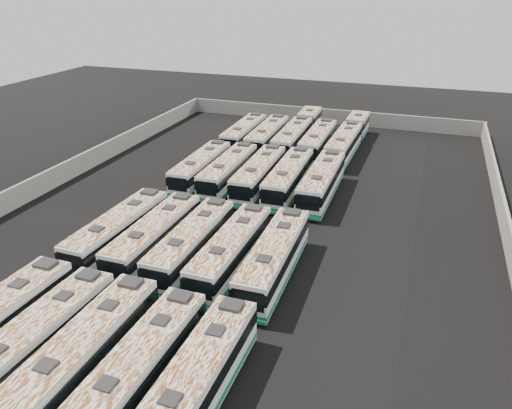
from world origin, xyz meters
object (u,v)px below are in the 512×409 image
bus_midback_center (259,175)px  bus_front_left (37,341)px  bus_back_far_right (349,138)px  bus_midfront_far_right (274,258)px  bus_front_far_right (196,383)px  bus_midback_right (289,178)px  bus_midfront_far_left (119,231)px  bus_back_right (318,142)px  bus_midfront_left (155,237)px  bus_back_left (267,137)px  bus_midfront_right (231,251)px  bus_front_center (84,354)px  bus_midfront_center (192,243)px  bus_midback_far_left (201,168)px  bus_back_center (298,132)px  bus_midback_left (228,171)px  bus_front_right (138,371)px  bus_midback_far_right (322,182)px  bus_back_far_left (244,134)px

bus_midback_center → bus_front_left: bearing=-97.9°
bus_back_far_right → bus_midfront_far_right: bearing=-88.9°
bus_front_far_right → bus_midback_right: (-3.41, 29.09, 0.05)m
bus_midfront_far_left → bus_back_right: size_ratio=0.99×
bus_midfront_left → bus_back_left: 29.03m
bus_midfront_right → bus_midfront_far_right: bus_midfront_far_right is taller
bus_front_center → bus_midfront_right: bearing=75.7°
bus_midfront_far_left → bus_back_right: bus_back_right is taller
bus_front_center → bus_midback_right: 29.44m
bus_front_left → bus_midfront_center: (3.30, 13.35, -0.01)m
bus_midback_far_left → bus_back_center: 17.88m
bus_midback_left → bus_back_left: size_ratio=0.98×
bus_front_right → bus_midback_far_left: bearing=109.6°
bus_front_far_right → bus_midfront_center: (-6.74, 13.26, -0.00)m
bus_midback_far_left → bus_midback_right: (9.91, 0.10, 0.07)m
bus_front_center → bus_midback_left: bearing=96.4°
bus_midfront_far_left → bus_midback_right: bearing=59.5°
bus_midfront_right → bus_midback_left: 17.17m
bus_midfront_far_left → bus_midfront_left: bearing=3.7°
bus_back_right → bus_back_far_right: 4.51m
bus_midfront_left → bus_midfront_right: (6.66, -0.10, -0.01)m
bus_midfront_far_right → bus_front_center: bearing=-118.3°
bus_front_far_right → bus_midback_far_right: size_ratio=0.97×
bus_midfront_far_right → bus_back_far_left: (-13.40, 29.31, -0.03)m
bus_midfront_far_left → bus_back_far_right: bearing=69.0°
bus_front_left → bus_midfront_far_right: bus_midfront_far_right is taller
bus_front_center → bus_midfront_far_right: 14.96m
bus_midfront_far_left → bus_midback_far_left: bus_midfront_far_left is taller
bus_front_far_right → bus_back_right: bus_back_right is taller
bus_midfront_left → bus_midback_far_right: 18.75m
bus_front_left → bus_midfront_left: size_ratio=1.00×
bus_midfront_center → bus_back_center: bearing=89.9°
bus_front_right → bus_midfront_far_left: (-10.04, 13.35, 0.01)m
bus_midfront_center → bus_back_right: 29.36m
bus_back_far_left → bus_back_right: bearing=-1.4°
bus_midfront_far_left → bus_midfront_right: size_ratio=1.01×
bus_front_left → bus_midfront_left: (-0.00, 13.37, 0.00)m
bus_midback_right → bus_midback_center: bearing=179.9°
bus_front_center → bus_midfront_right: 13.77m
bus_midback_center → bus_back_right: size_ratio=1.01×
bus_front_far_right → bus_midfront_far_left: bearing=135.5°
bus_midfront_center → bus_midback_left: size_ratio=0.99×
bus_front_left → bus_midback_center: (3.41, 29.11, 0.03)m
bus_midfront_right → bus_back_center: bus_back_center is taller
bus_midfront_far_left → bus_midback_center: bus_midback_center is taller
bus_back_center → bus_back_right: size_ratio=1.56×
bus_midfront_far_right → bus_back_right: (-3.42, 29.27, -0.01)m
bus_midback_left → bus_midback_far_left: bearing=179.3°
bus_midfront_left → bus_midback_right: size_ratio=0.97×
bus_front_right → bus_back_left: bus_back_left is taller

